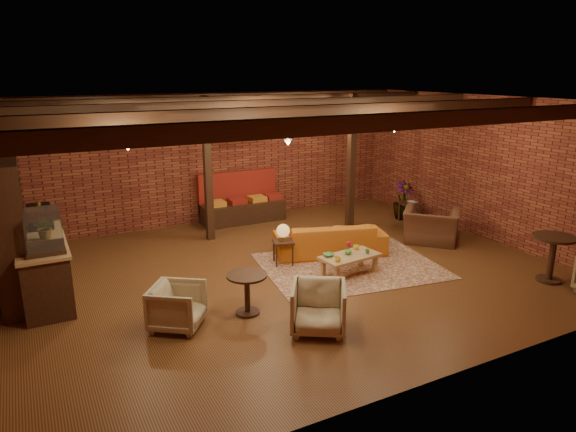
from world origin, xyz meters
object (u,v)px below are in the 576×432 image
coffee_table (349,257)px  round_table_right (553,251)px  armchair_a (177,304)px  round_table_left (247,287)px  plant_tall (406,163)px  side_table_book (410,204)px  armchair_right (431,220)px  side_table_lamp (283,234)px  armchair_b (318,305)px  sofa (330,239)px

coffee_table → round_table_right: 3.66m
armchair_a → round_table_left: bearing=-57.8°
plant_tall → coffee_table: bearing=-143.3°
side_table_book → armchair_right: bearing=-112.8°
side_table_lamp → plant_tall: bearing=19.2°
armchair_b → round_table_right: 4.71m
sofa → armchair_a: 4.07m
armchair_b → side_table_book: armchair_b is taller
armchair_a → plant_tall: plant_tall is taller
armchair_a → armchair_b: armchair_b is taller
side_table_lamp → armchair_a: 3.05m
armchair_a → armchair_b: 2.10m
armchair_b → armchair_right: armchair_right is taller
round_table_left → armchair_b: 1.22m
round_table_right → armchair_right: bearing=98.2°
round_table_right → armchair_b: bearing=175.6°
armchair_b → side_table_book: bearing=69.5°
side_table_lamp → plant_tall: size_ratio=0.29×
armchair_b → plant_tall: plant_tall is taller
plant_tall → side_table_lamp: bearing=-160.8°
side_table_book → round_table_left: bearing=-153.8°
coffee_table → round_table_left: (-2.32, -0.60, 0.10)m
round_table_left → armchair_a: size_ratio=0.89×
coffee_table → round_table_left: bearing=-165.5°
coffee_table → side_table_lamp: 1.38m
sofa → side_table_lamp: side_table_lamp is taller
round_table_right → sofa: bearing=132.2°
armchair_right → side_table_book: armchair_right is taller
sofa → armchair_right: armchair_right is taller
coffee_table → plant_tall: 4.38m
sofa → round_table_right: round_table_right is taller
side_table_lamp → armchair_a: side_table_lamp is taller
coffee_table → side_table_book: bearing=33.3°
sofa → side_table_lamp: size_ratio=2.76×
coffee_table → armchair_right: size_ratio=1.02×
coffee_table → side_table_lamp: size_ratio=1.44×
armchair_right → side_table_lamp: bearing=41.3°
side_table_lamp → plant_tall: plant_tall is taller
coffee_table → armchair_b: armchair_b is taller
side_table_book → round_table_right: round_table_right is taller
sofa → side_table_book: (3.00, 1.03, 0.15)m
sofa → side_table_lamp: (-1.13, -0.08, 0.30)m
armchair_right → side_table_book: (0.60, 1.42, -0.03)m
armchair_a → armchair_b: bearing=-84.5°
armchair_a → round_table_right: (6.51, -1.42, 0.20)m
sofa → armchair_b: (-1.90, -2.72, 0.07)m
sofa → round_table_right: 4.17m
plant_tall → side_table_book: bearing=-105.9°
side_table_lamp → sofa: bearing=3.9°
side_table_lamp → armchair_b: 2.77m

